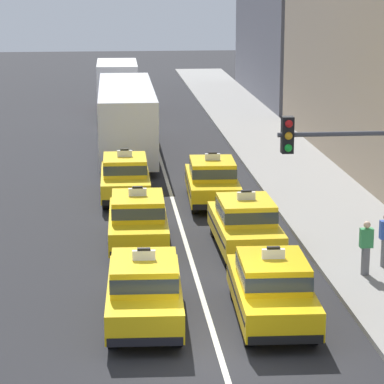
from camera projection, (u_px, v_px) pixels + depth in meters
The scene contains 13 objects.
ground_plane at pixel (221, 360), 20.41m from camera, with size 160.00×160.00×0.00m, color #232326.
lane_stripe_left_right at pixel (164, 170), 39.75m from camera, with size 0.14×80.00×0.01m, color silver.
sidewalk_curb at pixel (315, 192), 35.41m from camera, with size 4.00×90.00×0.15m, color gray.
taxi_left_nearest at pixel (144, 289), 22.35m from camera, with size 1.98×4.62×1.96m.
taxi_left_second at pixel (138, 219), 28.60m from camera, with size 1.91×4.60×1.96m.
taxi_left_third at pixel (125, 176), 34.53m from camera, with size 1.86×4.58×1.96m.
bus_left_fourth at pixel (126, 116), 42.79m from camera, with size 2.60×11.22×3.22m.
box_truck_left_fifth at pixel (117, 86), 53.98m from camera, with size 2.35×6.98×3.27m.
taxi_right_nearest at pixel (272, 287), 22.46m from camera, with size 1.97×4.62×1.96m.
taxi_right_second at pixel (245, 223), 28.13m from camera, with size 1.85×4.57×1.96m.
taxi_right_third at pixel (212, 180), 33.91m from camera, with size 1.98×4.62×1.96m.
pedestrian_by_storefront at pixel (366, 248), 25.47m from camera, with size 0.36×0.24×1.55m.
traffic_light_pole at pixel (362, 198), 19.17m from camera, with size 2.87×0.33×5.58m.
Camera 1 is at (-2.45, -18.79, 8.50)m, focal length 85.29 mm.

